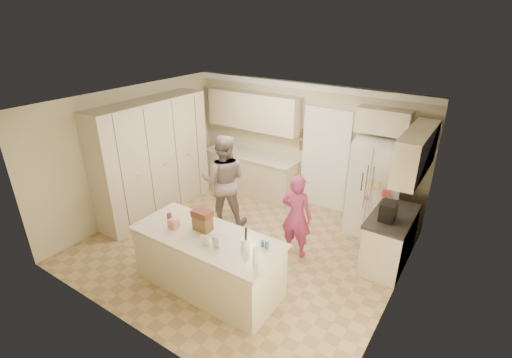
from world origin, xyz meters
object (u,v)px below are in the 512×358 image
Objects in this scene: utensil_crock at (245,244)px; tissue_box at (174,223)px; refrigerator at (374,188)px; coffee_maker at (388,211)px; dollhouse_body at (203,223)px; teen_boy at (224,181)px; island_base at (208,263)px; teen_girl at (296,216)px.

tissue_box is (-1.20, -0.15, -0.00)m from utensil_crock.
coffee_maker is at bearing -73.56° from refrigerator.
teen_boy is (-0.84, 1.57, -0.12)m from dollhouse_body.
island_base is 15.71× the size of tissue_box.
island_base is 1.67m from teen_girl.
tissue_box reaches higher than island_base.
dollhouse_body is 0.17× the size of teen_girl.
island_base is at bearing 92.32° from teen_boy.
teen_boy reaches higher than refrigerator.
coffee_maker is 2.87m from island_base.
tissue_box is at bearing -169.70° from island_base.
teen_girl is (-1.37, -0.40, -0.33)m from coffee_maker.
dollhouse_body is at bearing -130.88° from refrigerator.
dollhouse_body is 0.14× the size of teen_boy.
tissue_box is at bearing 48.32° from teen_girl.
coffee_maker is 2.32m from utensil_crock.
island_base is 0.62m from dollhouse_body.
refrigerator is at bearing 62.73° from island_base.
utensil_crock is (-0.87, -2.90, 0.10)m from refrigerator.
coffee_maker is at bearing 52.88° from utensil_crock.
teen_girl reaches higher than dollhouse_body.
teen_boy is (-2.51, -1.28, 0.01)m from refrigerator.
refrigerator is 3.02m from utensil_crock.
teen_boy reaches higher than teen_girl.
teen_boy is (-0.99, 1.67, 0.47)m from island_base.
teen_girl is at bearing 88.65° from utensil_crock.
island_base is 0.86m from utensil_crock.
refrigerator is 1.68m from teen_girl.
tissue_box is 0.09× the size of teen_girl.
utensil_crock is 2.30m from teen_boy.
teen_girl is (1.67, -0.17, -0.17)m from teen_boy.
tissue_box is at bearing -153.43° from dollhouse_body.
utensil_crock is 0.10× the size of teen_girl.
dollhouse_body reaches higher than island_base.
refrigerator is 12.86× the size of tissue_box.
refrigerator is 6.00× the size of coffee_maker.
coffee_maker reaches higher than tissue_box.
teen_girl reaches higher than utensil_crock.
teen_boy is at bearing 103.94° from tissue_box.
utensil_crock is (0.65, 0.05, 0.56)m from island_base.
utensil_crock is 1.07× the size of tissue_box.
coffee_maker is 2.84m from dollhouse_body.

